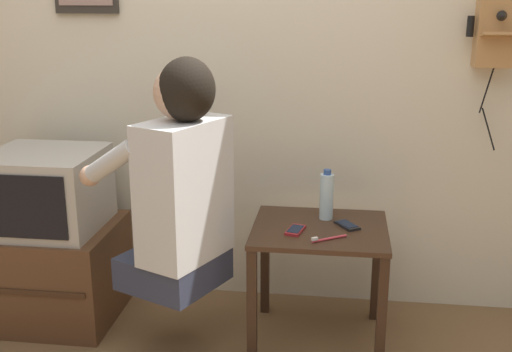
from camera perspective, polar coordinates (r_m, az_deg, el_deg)
wall_back at (r=3.11m, az=-1.56°, el=11.52°), size 6.80×0.05×2.55m
side_table at (r=2.83m, az=5.64°, el=-6.49°), size 0.58×0.51×0.54m
person at (r=2.62m, az=-6.80°, el=-0.51°), size 0.62×0.57×0.97m
tv_stand at (r=3.28m, az=-17.94°, el=-7.99°), size 0.66×0.56×0.46m
television at (r=3.11m, az=-18.20°, el=-1.21°), size 0.50×0.49×0.36m
wall_phone_antique at (r=3.05m, az=20.62°, el=12.87°), size 0.21×0.18×0.81m
cell_phone_held at (r=2.74m, az=3.52°, el=-4.82°), size 0.09×0.13×0.01m
cell_phone_spare at (r=2.82m, az=8.10°, el=-4.34°), size 0.12×0.14×0.01m
water_bottle at (r=2.87m, az=6.29°, el=-1.77°), size 0.06×0.06×0.23m
toothbrush at (r=2.65m, az=6.30°, el=-5.56°), size 0.14×0.10×0.02m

